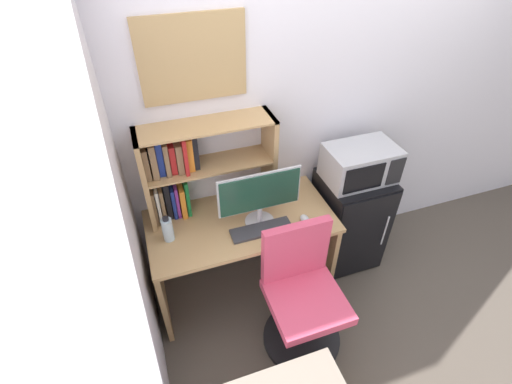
# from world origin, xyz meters

# --- Properties ---
(wall_back) EXTENTS (6.40, 0.04, 2.60)m
(wall_back) POSITION_xyz_m (0.40, 0.02, 1.30)
(wall_back) COLOR silver
(wall_back) RESTS_ON ground_plane
(desk) EXTENTS (1.30, 0.65, 0.75)m
(desk) POSITION_xyz_m (-0.90, -0.33, 0.53)
(desk) COLOR tan
(desk) RESTS_ON ground_plane
(hutch_bookshelf) EXTENTS (0.89, 0.25, 0.67)m
(hutch_bookshelf) POSITION_xyz_m (-1.20, -0.11, 1.12)
(hutch_bookshelf) COLOR tan
(hutch_bookshelf) RESTS_ON desk
(monitor) EXTENTS (0.57, 0.20, 0.41)m
(monitor) POSITION_xyz_m (-0.78, -0.39, 0.99)
(monitor) COLOR #B7B7BC
(monitor) RESTS_ON desk
(keyboard) EXTENTS (0.42, 0.13, 0.02)m
(keyboard) POSITION_xyz_m (-0.80, -0.47, 0.76)
(keyboard) COLOR #333338
(keyboard) RESTS_ON desk
(computer_mouse) EXTENTS (0.06, 0.08, 0.04)m
(computer_mouse) POSITION_xyz_m (-0.48, -0.48, 0.77)
(computer_mouse) COLOR silver
(computer_mouse) RESTS_ON desk
(water_bottle) EXTENTS (0.07, 0.07, 0.19)m
(water_bottle) POSITION_xyz_m (-1.40, -0.35, 0.84)
(water_bottle) COLOR silver
(water_bottle) RESTS_ON desk
(mini_fridge) EXTENTS (0.50, 0.49, 0.85)m
(mini_fridge) POSITION_xyz_m (0.04, -0.28, 0.43)
(mini_fridge) COLOR black
(mini_fridge) RESTS_ON ground_plane
(microwave) EXTENTS (0.51, 0.34, 0.27)m
(microwave) POSITION_xyz_m (0.04, -0.28, 0.99)
(microwave) COLOR #ADADB2
(microwave) RESTS_ON mini_fridge
(desk_chair) EXTENTS (0.55, 0.55, 0.95)m
(desk_chair) POSITION_xyz_m (-0.64, -0.84, 0.40)
(desk_chair) COLOR black
(desk_chair) RESTS_ON ground_plane
(wall_corkboard) EXTENTS (0.63, 0.02, 0.50)m
(wall_corkboard) POSITION_xyz_m (-1.06, -0.01, 1.79)
(wall_corkboard) COLOR tan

